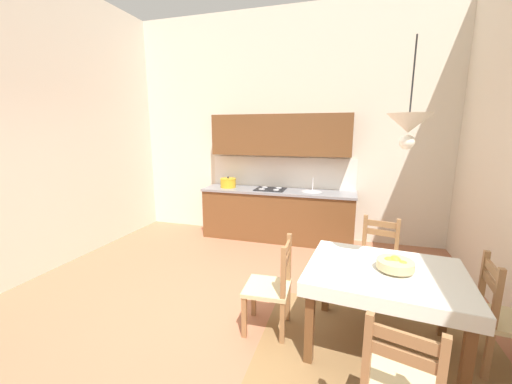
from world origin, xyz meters
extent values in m
cube|color=#AD6B4C|center=(0.00, 0.00, -0.05)|extent=(6.13, 6.25, 0.10)
cube|color=silver|center=(0.00, 2.88, 1.99)|extent=(6.13, 0.12, 3.98)
cube|color=olive|center=(1.49, -0.10, 0.00)|extent=(2.10, 1.60, 0.01)
cube|color=brown|center=(-0.02, 2.51, 0.43)|extent=(2.64, 0.60, 0.86)
cube|color=gray|center=(-0.02, 2.50, 0.88)|extent=(2.67, 0.63, 0.04)
cube|color=white|center=(-0.02, 2.81, 1.18)|extent=(2.64, 0.01, 0.55)
cube|color=brown|center=(-0.02, 2.64, 1.85)|extent=(2.43, 0.34, 0.70)
cube|color=black|center=(-0.02, 2.24, 0.04)|extent=(2.60, 0.02, 0.09)
cylinder|color=silver|center=(0.57, 2.51, 0.90)|extent=(0.34, 0.34, 0.02)
cylinder|color=silver|center=(0.57, 2.65, 1.01)|extent=(0.02, 0.02, 0.22)
cube|color=black|center=(-0.15, 2.51, 0.91)|extent=(0.52, 0.42, 0.01)
cylinder|color=silver|center=(-0.28, 2.41, 0.92)|extent=(0.11, 0.11, 0.01)
cylinder|color=silver|center=(-0.02, 2.41, 0.92)|extent=(0.11, 0.11, 0.01)
cylinder|color=silver|center=(-0.28, 2.61, 0.92)|extent=(0.11, 0.11, 0.01)
cylinder|color=silver|center=(-0.02, 2.61, 0.92)|extent=(0.11, 0.11, 0.01)
cylinder|color=gold|center=(-0.94, 2.49, 0.98)|extent=(0.28, 0.28, 0.15)
cylinder|color=gold|center=(-0.94, 2.49, 1.06)|extent=(0.29, 0.29, 0.02)
sphere|color=black|center=(-0.94, 2.49, 1.08)|extent=(0.04, 0.04, 0.04)
cube|color=brown|center=(1.49, 0.00, 0.74)|extent=(1.31, 1.05, 0.02)
cube|color=brown|center=(0.91, -0.36, 0.36)|extent=(0.08, 0.08, 0.73)
cube|color=brown|center=(2.00, -0.46, 0.36)|extent=(0.08, 0.08, 0.73)
cube|color=brown|center=(0.99, 0.46, 0.36)|extent=(0.08, 0.08, 0.73)
cube|color=brown|center=(2.08, 0.35, 0.36)|extent=(0.08, 0.08, 0.73)
cube|color=silver|center=(1.49, 0.00, 0.75)|extent=(1.37, 1.12, 0.00)
cube|color=silver|center=(1.44, -0.50, 0.69)|extent=(1.27, 0.13, 0.12)
cube|color=silver|center=(1.54, 0.50, 0.69)|extent=(1.27, 0.13, 0.12)
cube|color=silver|center=(0.86, 0.06, 0.69)|extent=(0.10, 1.00, 0.12)
cube|color=silver|center=(2.13, -0.06, 0.69)|extent=(0.10, 1.00, 0.12)
cube|color=#D1BC89|center=(1.52, 0.89, 0.43)|extent=(0.50, 0.50, 0.04)
cube|color=#996B42|center=(1.66, 0.68, 0.21)|extent=(0.05, 0.05, 0.41)
cube|color=#996B42|center=(1.30, 0.76, 0.21)|extent=(0.05, 0.05, 0.41)
cube|color=#996B42|center=(1.73, 1.03, 0.46)|extent=(0.05, 0.05, 0.93)
cube|color=#996B42|center=(1.38, 1.11, 0.46)|extent=(0.05, 0.05, 0.93)
cube|color=#996B42|center=(1.56, 1.07, 0.84)|extent=(0.32, 0.09, 0.07)
cube|color=#996B42|center=(1.56, 1.07, 0.74)|extent=(0.32, 0.09, 0.07)
cube|color=#D1BC89|center=(1.52, -0.89, 0.43)|extent=(0.52, 0.52, 0.04)
cube|color=#996B42|center=(1.39, -0.67, 0.21)|extent=(0.05, 0.05, 0.41)
cube|color=#996B42|center=(1.47, -1.06, 0.84)|extent=(0.32, 0.11, 0.07)
cube|color=#996B42|center=(1.47, -1.06, 0.74)|extent=(0.32, 0.11, 0.07)
cube|color=#D1BC89|center=(0.46, -0.02, 0.43)|extent=(0.44, 0.44, 0.04)
cube|color=#996B42|center=(0.29, -0.21, 0.21)|extent=(0.05, 0.05, 0.41)
cube|color=#996B42|center=(0.27, 0.15, 0.21)|extent=(0.05, 0.05, 0.41)
cube|color=#996B42|center=(0.65, -0.19, 0.46)|extent=(0.05, 0.05, 0.93)
cube|color=#996B42|center=(0.63, 0.16, 0.46)|extent=(0.05, 0.05, 0.93)
cube|color=#996B42|center=(0.64, -0.02, 0.84)|extent=(0.04, 0.32, 0.07)
cube|color=#996B42|center=(0.64, -0.02, 0.74)|extent=(0.04, 0.32, 0.07)
cube|color=#996B42|center=(2.29, 0.21, 0.46)|extent=(0.05, 0.05, 0.93)
cube|color=#996B42|center=(2.26, -0.15, 0.46)|extent=(0.05, 0.05, 0.93)
cube|color=#996B42|center=(2.27, 0.03, 0.84)|extent=(0.06, 0.32, 0.07)
cube|color=#996B42|center=(2.27, 0.03, 0.74)|extent=(0.06, 0.32, 0.07)
cylinder|color=tan|center=(1.56, -0.01, 0.77)|extent=(0.17, 0.17, 0.02)
cylinder|color=tan|center=(1.56, -0.01, 0.81)|extent=(0.30, 0.30, 0.07)
sphere|color=gold|center=(1.51, 0.00, 0.82)|extent=(0.09, 0.09, 0.09)
sphere|color=gold|center=(1.62, -0.03, 0.82)|extent=(0.08, 0.08, 0.08)
sphere|color=gold|center=(1.56, 0.02, 0.83)|extent=(0.10, 0.10, 0.10)
cylinder|color=black|center=(1.55, -0.10, 2.30)|extent=(0.01, 0.01, 0.57)
cone|color=silver|center=(1.55, -0.10, 1.97)|extent=(0.32, 0.32, 0.14)
sphere|color=white|center=(1.55, -0.10, 1.83)|extent=(0.11, 0.11, 0.11)
camera|label=1|loc=(1.13, -2.64, 1.91)|focal=21.42mm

